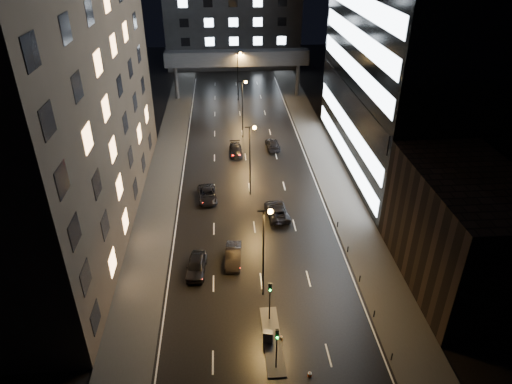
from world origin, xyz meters
The scene contains 25 objects.
ground centered at (0.00, 40.00, 0.00)m, with size 160.00×160.00×0.00m, color black.
sidewalk_left centered at (-12.50, 35.00, 0.07)m, with size 5.00×110.00×0.15m, color #383533.
sidewalk_right centered at (12.50, 35.00, 0.07)m, with size 5.00×110.00×0.15m, color #383533.
building_left centered at (-22.50, 24.00, 20.00)m, with size 15.00×48.00×40.00m, color #2D2319.
building_right_low centered at (20.00, 9.00, 6.00)m, with size 10.00×18.00×12.00m, color black.
building_right_glass centered at (25.00, 36.00, 22.50)m, with size 20.00×36.00×45.00m, color black.
building_far centered at (0.00, 98.00, 12.50)m, with size 34.00×14.00×25.00m, color #333335.
skybridge centered at (0.00, 70.00, 8.34)m, with size 30.00×3.00×10.00m.
median_island centered at (0.30, 2.00, 0.07)m, with size 1.60×8.00×0.15m, color #383533.
traffic_signal_near centered at (0.30, 4.49, 3.09)m, with size 0.28×0.34×4.40m.
traffic_signal_far centered at (0.30, -1.01, 3.09)m, with size 0.28×0.34×4.40m.
bollard_row centered at (10.20, 6.50, 0.45)m, with size 0.12×25.12×0.90m.
streetlight_near centered at (0.16, 8.00, 6.50)m, with size 1.45×0.50×10.15m.
streetlight_mid_a centered at (0.16, 28.00, 6.50)m, with size 1.45×0.50×10.15m.
streetlight_mid_b centered at (0.16, 48.00, 6.50)m, with size 1.45×0.50×10.15m.
streetlight_far centered at (0.16, 68.00, 6.50)m, with size 1.45×0.50×10.15m.
car_away_a centered at (-6.79, 11.98, 0.83)m, with size 1.95×4.85×1.65m, color black.
car_away_b centered at (-2.80, 13.50, 0.79)m, with size 1.68×4.81×1.58m, color black.
car_away_c centered at (-5.89, 27.17, 0.73)m, with size 2.43×5.26×1.46m, color black.
car_away_d centered at (-1.50, 41.25, 0.72)m, with size 2.02×4.97×1.44m, color black.
car_toward_a centered at (3.05, 22.30, 0.77)m, with size 2.57×5.57×1.55m, color black.
car_toward_b centered at (4.73, 43.01, 0.74)m, with size 2.08×5.13×1.49m, color black.
utility_cabinet centered at (-0.10, 1.80, 0.75)m, with size 0.85×0.55×1.19m, color #454547.
cone_a centered at (3.00, -1.93, 0.23)m, with size 0.39×0.39×0.47m, color #FF490D.
cone_b centered at (1.10, 2.04, 0.28)m, with size 0.32×0.32×0.56m, color orange.
Camera 1 is at (-3.31, -26.49, 32.11)m, focal length 32.00 mm.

